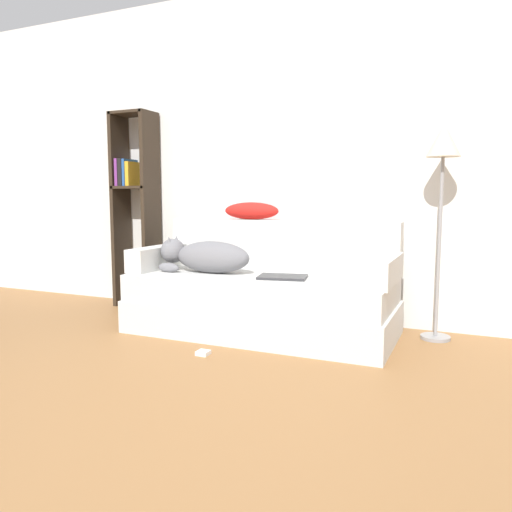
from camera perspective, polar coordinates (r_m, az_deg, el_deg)
The scene contains 12 objects.
ground_plane at distance 2.04m, azimuth -19.34°, elevation -22.89°, with size 20.00×20.00×0.00m, color olive.
wall_back at distance 4.12m, azimuth 6.20°, elevation 11.61°, with size 7.71×0.06×2.70m.
couch at distance 3.69m, azimuth 0.60°, elevation -5.54°, with size 1.93×0.87×0.43m.
couch_backrest at distance 3.97m, azimuth 2.69°, elevation 1.34°, with size 1.89×0.15×0.39m.
couch_arm_left at distance 4.06m, azimuth -11.01°, elevation -0.14°, with size 0.15×0.68×0.18m.
couch_arm_right at distance 3.39m, azimuth 14.51°, elevation -1.58°, with size 0.15×0.68×0.18m.
dog at distance 3.78m, azimuth -5.91°, elevation 0.00°, with size 0.74×0.26×0.27m.
laptop at distance 3.51m, azimuth 3.07°, elevation -2.40°, with size 0.37×0.29×0.02m.
throw_pillow at distance 4.03m, azimuth -0.54°, elevation 5.18°, with size 0.47×0.15×0.14m.
bookshelf at distance 4.69m, azimuth -13.72°, elevation 6.33°, with size 0.38×0.26×1.75m.
floor_lamp at distance 3.67m, azimuth 20.58°, elevation 10.11°, with size 0.23×0.23×1.49m.
power_adapter at distance 3.25m, azimuth -6.05°, elevation -10.95°, with size 0.08×0.08×0.03m.
Camera 1 is at (1.24, -1.28, 1.00)m, focal length 35.00 mm.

